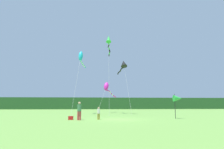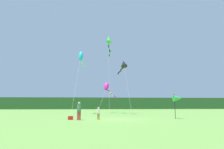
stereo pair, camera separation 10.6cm
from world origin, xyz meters
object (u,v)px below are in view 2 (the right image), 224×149
Objects in this scene: banner_flag_pole at (178,99)px; cooler_box at (71,118)px; person_child at (98,112)px; kite_cyan at (81,57)px; kite_magenta at (107,88)px; kite_black at (123,64)px; person_adult at (79,110)px; kite_green at (109,41)px.

cooler_box is at bearing -176.81° from banner_flag_pole.
kite_cyan is at bearing 103.33° from person_child.
kite_magenta is at bearing 113.56° from banner_flag_pole.
kite_magenta is (-2.23, 5.20, -3.26)m from kite_black.
kite_cyan reaches higher than kite_black.
banner_flag_pole is at bearing 3.19° from cooler_box.
person_child is 2.75m from cooler_box.
kite_magenta is (3.73, 16.27, 3.55)m from person_adult.
cooler_box is 0.06× the size of kite_magenta.
person_child is 0.12× the size of kite_cyan.
person_adult reaches higher than cooler_box.
kite_cyan is (0.08, 11.06, 8.76)m from cooler_box.
kite_black is at bearing -66.85° from kite_magenta.
kite_green is at bearing 122.67° from banner_flag_pole.
person_adult is at bearing -102.93° from kite_magenta.
kite_magenta is 8.57m from kite_green.
banner_flag_pole is at bearing -66.44° from kite_magenta.
kite_magenta reaches higher than banner_flag_pole.
person_child is 15.66m from kite_green.
banner_flag_pole is 0.20× the size of kite_green.
person_adult is at bearing -173.57° from banner_flag_pole.
kite_cyan is (-4.50, -4.66, 4.43)m from kite_magenta.
kite_magenta reaches higher than person_adult.
banner_flag_pole is (11.16, 0.62, 1.93)m from cooler_box.
banner_flag_pole is (10.32, 1.16, 1.14)m from person_adult.
kite_cyan is (-6.72, 0.54, 1.17)m from kite_black.
kite_green is at bearing -90.94° from kite_magenta.
person_child is at bearing 15.94° from person_adult.
person_child is 14.05m from kite_cyan.
person_adult is 14.29m from kite_black.
cooler_box is (-0.84, 0.54, -0.79)m from person_adult.
kite_cyan reaches higher than person_child.
cooler_box is at bearing -106.23° from kite_magenta.
banner_flag_pole is at bearing 6.43° from person_adult.
cooler_box is 11.34m from banner_flag_pole.
kite_cyan is at bearing 93.75° from person_adult.
kite_cyan is (-11.08, 10.44, 6.84)m from banner_flag_pole.
kite_magenta is at bearing 113.15° from kite_black.
kite_green reaches higher than person_child.
kite_green reaches higher than person_adult.
kite_green is (4.50, 11.01, 11.49)m from cooler_box.
banner_flag_pole is 0.26× the size of kite_cyan.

